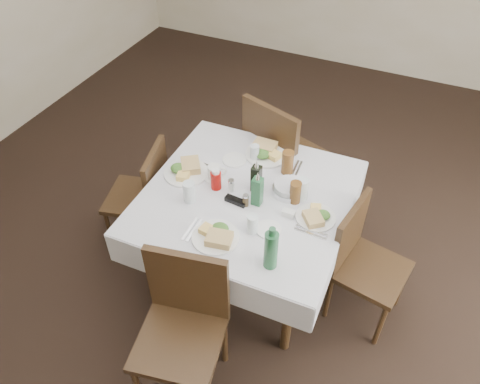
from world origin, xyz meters
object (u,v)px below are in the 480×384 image
(oil_cruet_green, at_px, (257,190))
(ketchup_bottle, at_px, (216,180))
(water_n, at_px, (255,153))
(green_bottle, at_px, (271,250))
(water_s, at_px, (253,224))
(water_w, at_px, (189,192))
(coffee_mug, at_px, (215,173))
(chair_south, at_px, (184,319))
(water_e, at_px, (302,189))
(chair_west, at_px, (146,191))
(chair_east, at_px, (361,257))
(oil_cruet_dark, at_px, (256,178))
(bread_basket, at_px, (289,189))
(chair_north, at_px, (279,152))
(dining_table, at_px, (247,205))

(oil_cruet_green, distance_m, ketchup_bottle, 0.29)
(water_n, xyz_separation_m, green_bottle, (0.43, -0.80, 0.07))
(water_s, height_order, water_w, water_w)
(coffee_mug, bearing_deg, chair_south, -74.61)
(ketchup_bottle, xyz_separation_m, coffee_mug, (-0.05, 0.08, -0.02))
(water_e, relative_size, oil_cruet_green, 0.60)
(chair_west, xyz_separation_m, water_w, (0.49, -0.20, 0.35))
(chair_east, bearing_deg, oil_cruet_green, -173.42)
(chair_east, height_order, oil_cruet_dark, oil_cruet_dark)
(oil_cruet_dark, bearing_deg, bread_basket, 17.13)
(water_s, bearing_deg, water_e, 66.56)
(green_bottle, bearing_deg, chair_east, 49.15)
(water_e, xyz_separation_m, green_bottle, (0.02, -0.56, 0.05))
(water_w, distance_m, oil_cruet_green, 0.41)
(green_bottle, bearing_deg, chair_south, -133.40)
(water_n, height_order, water_w, water_w)
(ketchup_bottle, bearing_deg, chair_east, 3.27)
(chair_west, distance_m, water_w, 0.63)
(chair_north, relative_size, oil_cruet_green, 4.22)
(dining_table, distance_m, green_bottle, 0.60)
(water_s, relative_size, coffee_mug, 0.86)
(chair_east, distance_m, green_bottle, 0.75)
(water_s, relative_size, bread_basket, 0.59)
(water_w, relative_size, oil_cruet_green, 0.56)
(chair_north, distance_m, coffee_mug, 0.71)
(coffee_mug, bearing_deg, oil_cruet_green, -16.51)
(water_e, relative_size, coffee_mug, 1.05)
(water_e, height_order, water_w, water_e)
(chair_north, distance_m, green_bottle, 1.25)
(water_s, height_order, water_e, water_e)
(dining_table, height_order, green_bottle, green_bottle)
(water_n, bearing_deg, water_e, -29.75)
(bread_basket, bearing_deg, chair_north, 115.25)
(oil_cruet_green, bearing_deg, water_s, -73.60)
(chair_south, distance_m, green_bottle, 0.61)
(water_n, bearing_deg, chair_north, 81.55)
(water_e, distance_m, oil_cruet_green, 0.28)
(chair_south, relative_size, water_s, 7.90)
(water_e, height_order, oil_cruet_dark, oil_cruet_dark)
(water_e, height_order, ketchup_bottle, water_e)
(chair_west, height_order, water_w, water_w)
(water_w, relative_size, oil_cruet_dark, 0.59)
(water_e, bearing_deg, green_bottle, -88.15)
(chair_east, bearing_deg, green_bottle, -130.85)
(chair_north, distance_m, chair_west, 1.02)
(chair_west, bearing_deg, coffee_mug, 5.36)
(water_n, distance_m, water_w, 0.57)
(dining_table, distance_m, water_e, 0.37)
(dining_table, relative_size, oil_cruet_green, 5.22)
(green_bottle, bearing_deg, water_s, 134.36)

